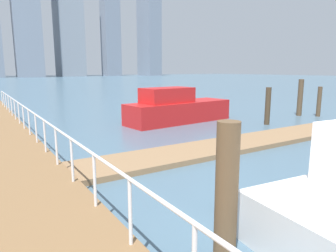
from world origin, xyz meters
The scene contains 12 objects.
ground_plane centered at (0.00, 20.00, 0.00)m, with size 300.00×300.00×0.00m, color slate.
floating_dock centered at (4.30, 6.13, 0.09)m, with size 15.60×2.00×0.18m, color #93704C.
boardwalk_railing centered at (-3.15, 10.14, 1.23)m, with size 0.06×26.90×1.08m.
dock_piling_0 centered at (13.33, 9.93, 1.21)m, with size 0.33×0.33×2.41m, color brown.
dock_piling_1 centered at (-1.80, 0.83, 1.14)m, with size 0.36×0.36×2.28m, color brown.
dock_piling_3 centered at (14.06, 9.02, 0.98)m, with size 0.27×0.27×1.95m, color brown.
dock_piling_4 centered at (8.79, 8.81, 1.04)m, with size 0.30×0.30×2.07m, color #473826.
dock_piling_5 centered at (-0.61, 2.02, 0.86)m, with size 0.25×0.25×1.73m, color brown.
moored_boat_1 centered at (4.93, 12.13, 0.80)m, with size 6.72×2.63×2.04m.
skyline_tower_4 centered at (33.86, 140.42, 28.13)m, with size 11.26×9.03×56.26m, color #8C939E.
skyline_tower_5 centered at (55.19, 144.45, 19.83)m, with size 8.05×6.57×39.67m, color gray.
skyline_tower_6 centered at (73.76, 138.90, 19.99)m, with size 7.59×11.46×39.98m, color gray.
Camera 1 is at (-4.97, -2.46, 3.03)m, focal length 32.71 mm.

